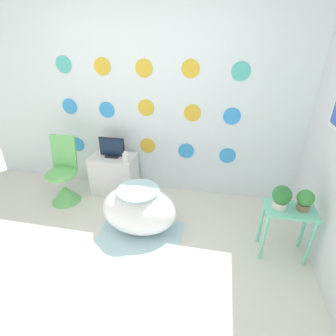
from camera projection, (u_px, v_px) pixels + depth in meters
The scene contains 11 objects.
ground_plane at pixel (103, 283), 2.38m from camera, with size 12.00×12.00×0.00m, color silver.
wall_back_dotted at pixel (148, 96), 3.26m from camera, with size 4.84×0.05×2.60m.
rug at pixel (138, 239), 2.87m from camera, with size 0.93×0.76×0.01m.
bathtub at pixel (140, 210), 2.89m from camera, with size 0.83×0.56×0.56m.
chair at pixel (64, 183), 3.40m from camera, with size 0.39×0.39×0.87m.
tv_cabinet at pixel (115, 174), 3.61m from camera, with size 0.59×0.39×0.54m.
tv at pixel (112, 148), 3.43m from camera, with size 0.34×0.12×0.26m.
vase at pixel (126, 158), 3.29m from camera, with size 0.08×0.08×0.15m.
side_table at pixel (288, 219), 2.50m from camera, with size 0.46×0.29×0.56m.
potted_plant_left at pixel (282, 197), 2.40m from camera, with size 0.17×0.17×0.23m.
potted_plant_right at pixel (305, 199), 2.39m from camera, with size 0.15×0.15×0.20m.
Camera 1 is at (0.90, -1.46, 2.05)m, focal length 28.00 mm.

